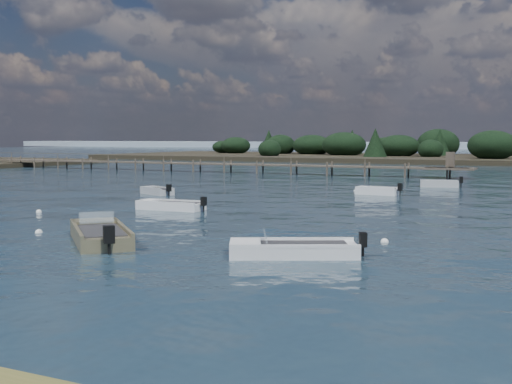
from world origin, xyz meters
The scene contains 13 objects.
ground centered at (0.00, 60.00, 0.00)m, with size 400.00×400.00×0.00m, color #152531.
tender_far_grey_b centered at (5.07, 35.69, 0.17)m, with size 3.52×1.88×1.18m.
dinghy_mid_white_a centered at (6.00, 1.18, 0.15)m, with size 4.74×3.46×1.12m.
tender_far_white centered at (2.28, 26.31, 0.16)m, with size 3.40×1.50×1.15m.
dinghy_mid_grey centered at (-5.90, 11.56, 0.14)m, with size 4.23×1.65×1.06m.
dinghy_near_olive centered at (-2.09, 0.67, 0.18)m, with size 5.09×5.04×1.37m.
tender_far_grey centered at (-12.38, 19.64, 0.15)m, with size 3.29×2.36×1.07m.
buoy_b centered at (8.13, 5.55, 0.00)m, with size 0.32×0.32×0.32m, color white.
buoy_c centered at (-11.78, 7.27, 0.00)m, with size 0.32×0.32×0.32m, color white.
buoy_e centered at (-0.02, 28.53, 0.00)m, with size 0.32×0.32×0.32m, color white.
buoy_extra_a centered at (-6.12, 1.47, 0.00)m, with size 0.32×0.32×0.32m, color white.
jetty centered at (-21.74, 47.99, 0.98)m, with size 64.50×3.20×3.40m.
distant_haze centered at (-90.00, 230.00, 0.00)m, with size 280.00×20.00×2.40m, color #95A9B8.
Camera 1 is at (14.45, -19.39, 4.14)m, focal length 45.00 mm.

